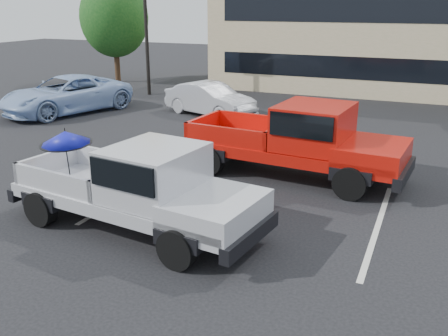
{
  "coord_description": "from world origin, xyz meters",
  "views": [
    {
      "loc": [
        3.81,
        -8.28,
        4.58
      ],
      "look_at": [
        -0.07,
        0.76,
        1.3
      ],
      "focal_mm": 40.0,
      "sensor_mm": 36.0,
      "label": 1
    }
  ],
  "objects": [
    {
      "name": "silver_sedan",
      "position": [
        -4.97,
        10.68,
        0.69
      ],
      "size": [
        4.42,
        2.72,
        1.38
      ],
      "primitive_type": "imported",
      "rotation": [
        0.0,
        0.0,
        1.24
      ],
      "color": "#B8BAC0",
      "rests_on": "ground"
    },
    {
      "name": "silver_pickup",
      "position": [
        -1.43,
        -0.16,
        1.05
      ],
      "size": [
        5.9,
        2.69,
        2.06
      ],
      "rotation": [
        0.0,
        0.0,
        -0.13
      ],
      "color": "black",
      "rests_on": "ground"
    },
    {
      "name": "red_pickup",
      "position": [
        0.75,
        4.46,
        1.12
      ],
      "size": [
        6.36,
        2.7,
        2.04
      ],
      "rotation": [
        0.0,
        0.0,
        -0.09
      ],
      "color": "black",
      "rests_on": "ground"
    },
    {
      "name": "stripe_left",
      "position": [
        -3.0,
        2.0,
        0.0
      ],
      "size": [
        0.12,
        5.0,
        0.01
      ],
      "primitive_type": "cube",
      "color": "silver",
      "rests_on": "ground"
    },
    {
      "name": "blue_suv",
      "position": [
        -10.92,
        8.72,
        0.79
      ],
      "size": [
        4.29,
        6.21,
        1.58
      ],
      "primitive_type": "imported",
      "rotation": [
        0.0,
        0.0,
        -0.33
      ],
      "color": "#97B5E2",
      "rests_on": "ground"
    },
    {
      "name": "motel_sign",
      "position": [
        -10.0,
        14.0,
        4.65
      ],
      "size": [
        1.6,
        0.22,
        6.0
      ],
      "color": "black",
      "rests_on": "ground"
    },
    {
      "name": "stripe_right",
      "position": [
        3.0,
        2.0,
        0.0
      ],
      "size": [
        0.12,
        5.0,
        0.01
      ],
      "primitive_type": "cube",
      "color": "silver",
      "rests_on": "ground"
    },
    {
      "name": "ground",
      "position": [
        0.0,
        0.0,
        0.0
      ],
      "size": [
        90.0,
        90.0,
        0.0
      ],
      "primitive_type": "plane",
      "color": "black",
      "rests_on": "ground"
    },
    {
      "name": "motel_building",
      "position": [
        2.0,
        20.99,
        3.21
      ],
      "size": [
        20.4,
        8.4,
        6.3
      ],
      "color": "tan",
      "rests_on": "ground"
    },
    {
      "name": "tree_left",
      "position": [
        -14.0,
        17.0,
        3.73
      ],
      "size": [
        3.96,
        3.96,
        6.02
      ],
      "color": "#332114",
      "rests_on": "ground"
    }
  ]
}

